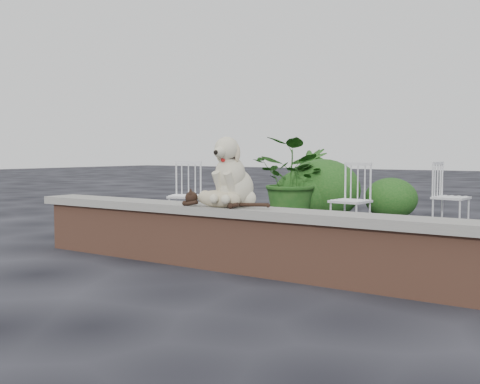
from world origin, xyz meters
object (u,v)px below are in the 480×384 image
Objects in this scene: chair_e at (451,196)px; chair_b at (350,200)px; chair_a at (185,195)px; cat at (218,198)px; potted_plant_b at (310,181)px; potted_plant_a at (294,179)px; dog at (235,171)px.

chair_b is (-0.91, -1.29, 0.00)m from chair_e.
chair_a is (-3.16, -1.85, 0.00)m from chair_e.
cat is 1.07× the size of chair_a.
chair_a is 2.32m from chair_b.
potted_plant_b reaches higher than chair_e.
cat is at bearing -69.40° from chair_a.
cat is at bearing 169.83° from chair_e.
chair_b reaches higher than cat.
potted_plant_b is at bearing 104.64° from potted_plant_a.
cat is 4.07m from chair_e.
potted_plant_b reaches higher than cat.
potted_plant_a reaches higher than chair_b.
chair_a is 0.83× the size of potted_plant_b.
dog is 5.04m from potted_plant_b.
chair_b is at bearing 84.82° from cat.
chair_a is at bearing 125.08° from chair_e.
potted_plant_a reaches higher than cat.
potted_plant_a is (-1.39, 3.63, -0.25)m from dog.
dog reaches higher than cat.
potted_plant_b is at bearing 105.91° from cat.
potted_plant_a is at bearing 108.74° from dog.
chair_a is at bearing -100.26° from potted_plant_b.
chair_e is 1.58m from chair_b.
potted_plant_a is 1.15m from potted_plant_b.
chair_e is 2.82m from potted_plant_b.
dog is 0.29m from cat.
chair_a is 1.00× the size of chair_b.
chair_b is 0.72× the size of potted_plant_a.
dog is 0.64× the size of cat.
potted_plant_b reaches higher than chair_b.
chair_a is at bearing 136.35° from dog.
cat is 1.07× the size of chair_b.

